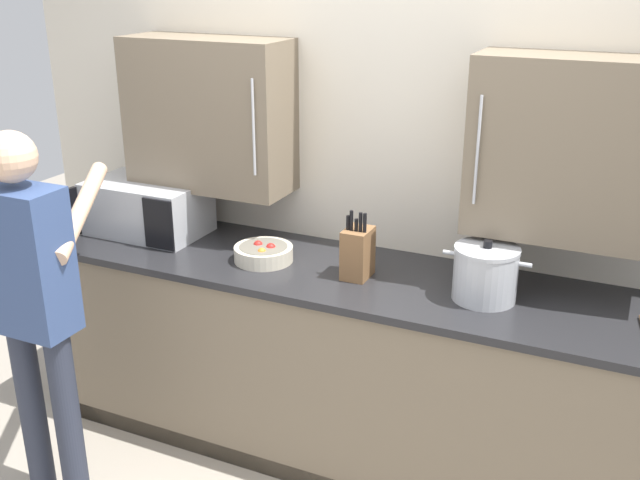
# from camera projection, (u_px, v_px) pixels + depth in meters

# --- Properties ---
(back_wall_tiled) EXTENTS (3.94, 0.44, 2.63)m
(back_wall_tiled) POSITION_uv_depth(u_px,v_px,m) (384.00, 162.00, 3.43)
(back_wall_tiled) COLOR beige
(back_wall_tiled) RESTS_ON ground_plane
(counter_unit) EXTENTS (3.20, 0.70, 0.95)m
(counter_unit) POSITION_uv_depth(u_px,v_px,m) (353.00, 367.00, 3.46)
(counter_unit) COLOR #756651
(counter_unit) RESTS_ON ground_plane
(microwave_oven) EXTENTS (0.68, 0.78, 0.27)m
(microwave_oven) POSITION_uv_depth(u_px,v_px,m) (141.00, 207.00, 3.74)
(microwave_oven) COLOR #B7BABF
(microwave_oven) RESTS_ON counter_unit
(knife_block) EXTENTS (0.11, 0.15, 0.31)m
(knife_block) POSITION_uv_depth(u_px,v_px,m) (358.00, 252.00, 3.21)
(knife_block) COLOR brown
(knife_block) RESTS_ON counter_unit
(stock_pot) EXTENTS (0.36, 0.26, 0.26)m
(stock_pot) POSITION_uv_depth(u_px,v_px,m) (485.00, 273.00, 3.00)
(stock_pot) COLOR #B7BABF
(stock_pot) RESTS_ON counter_unit
(fruit_bowl) EXTENTS (0.27, 0.27, 0.09)m
(fruit_bowl) POSITION_uv_depth(u_px,v_px,m) (264.00, 253.00, 3.41)
(fruit_bowl) COLOR beige
(fruit_bowl) RESTS_ON counter_unit
(person_figure) EXTENTS (0.44, 0.65, 1.67)m
(person_figure) POSITION_uv_depth(u_px,v_px,m) (33.00, 294.00, 2.98)
(person_figure) COLOR #282D3D
(person_figure) RESTS_ON ground_plane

